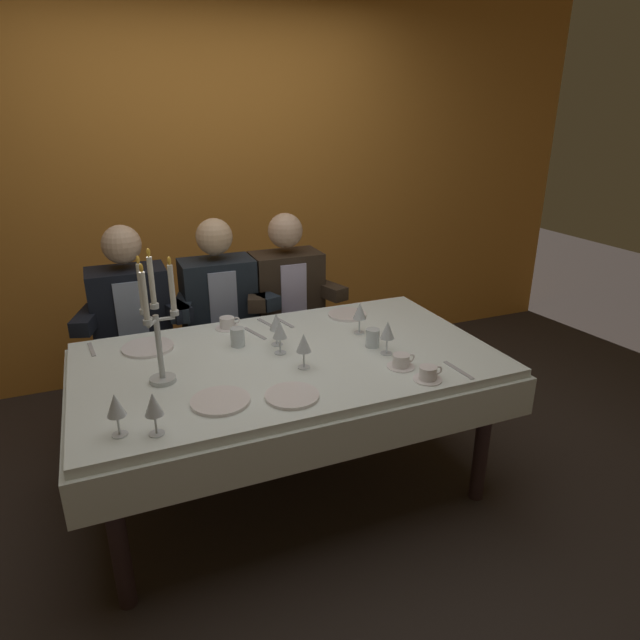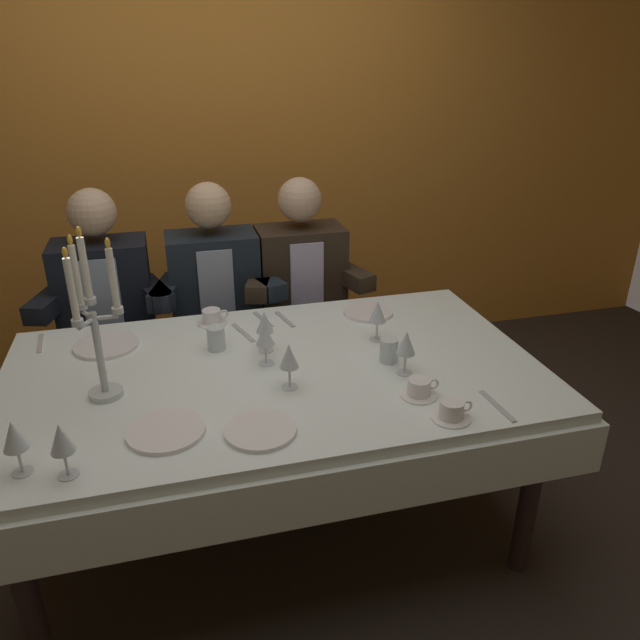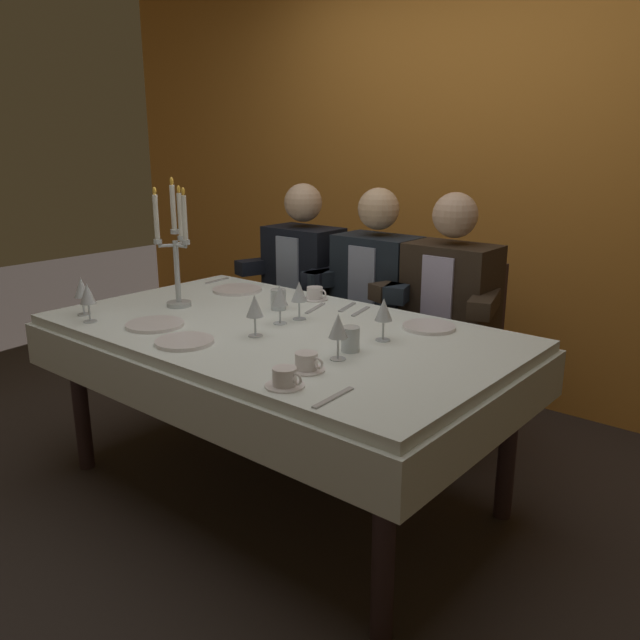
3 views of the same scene
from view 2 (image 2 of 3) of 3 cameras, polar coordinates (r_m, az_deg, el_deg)
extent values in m
plane|color=#302824|center=(2.61, -3.82, -18.91)|extent=(12.00, 12.00, 0.00)
cube|color=orange|center=(3.58, -9.91, 16.96)|extent=(6.00, 0.12, 2.70)
cube|color=white|center=(2.18, -4.34, -5.01)|extent=(1.90, 1.10, 0.04)
cube|color=white|center=(2.24, -4.25, -7.47)|extent=(1.94, 1.14, 0.18)
cylinder|color=#302125|center=(2.10, -26.09, -21.98)|extent=(0.07, 0.07, 0.70)
cylinder|color=#302125|center=(2.35, 19.28, -15.12)|extent=(0.07, 0.07, 0.70)
cylinder|color=#302125|center=(2.77, -23.24, -9.25)|extent=(0.07, 0.07, 0.70)
cylinder|color=#302125|center=(2.95, 10.33, -5.23)|extent=(0.07, 0.07, 0.70)
cylinder|color=silver|center=(2.12, -19.60, -6.53)|extent=(0.11, 0.11, 0.02)
cylinder|color=silver|center=(2.05, -20.18, -2.92)|extent=(0.02, 0.02, 0.28)
cylinder|color=silver|center=(1.98, -20.92, 1.72)|extent=(0.04, 0.04, 0.02)
cylinder|color=white|center=(1.95, -21.38, 4.59)|extent=(0.02, 0.02, 0.19)
ellipsoid|color=yellow|center=(1.91, -21.89, 7.75)|extent=(0.02, 0.02, 0.03)
cylinder|color=silver|center=(2.00, -19.61, 0.25)|extent=(0.07, 0.01, 0.01)
cylinder|color=silver|center=(1.99, -18.62, 0.89)|extent=(0.04, 0.04, 0.02)
cylinder|color=white|center=(1.95, -19.03, 3.73)|extent=(0.02, 0.02, 0.19)
ellipsoid|color=yellow|center=(1.92, -19.48, 6.88)|extent=(0.02, 0.02, 0.03)
cylinder|color=silver|center=(2.04, -21.12, 0.44)|extent=(0.05, 0.07, 0.01)
cylinder|color=silver|center=(2.06, -21.65, 1.25)|extent=(0.04, 0.04, 0.02)
cylinder|color=white|center=(2.02, -22.10, 3.99)|extent=(0.02, 0.02, 0.19)
ellipsoid|color=yellow|center=(1.99, -22.61, 7.03)|extent=(0.02, 0.02, 0.03)
cylinder|color=silver|center=(1.98, -21.27, -0.30)|extent=(0.05, 0.07, 0.01)
cylinder|color=silver|center=(1.94, -21.98, -0.20)|extent=(0.04, 0.04, 0.02)
cylinder|color=white|center=(1.90, -22.47, 2.69)|extent=(0.02, 0.02, 0.19)
ellipsoid|color=yellow|center=(1.87, -23.02, 5.90)|extent=(0.02, 0.02, 0.03)
cylinder|color=white|center=(2.61, 4.57, 0.74)|extent=(0.21, 0.21, 0.01)
cylinder|color=white|center=(2.46, -19.58, -2.23)|extent=(0.24, 0.24, 0.01)
cylinder|color=white|center=(1.88, -14.40, -10.13)|extent=(0.23, 0.23, 0.01)
cylinder|color=white|center=(1.84, -5.67, -10.33)|extent=(0.22, 0.22, 0.01)
cylinder|color=silver|center=(2.38, 5.37, -1.83)|extent=(0.06, 0.06, 0.00)
cylinder|color=silver|center=(2.37, 5.40, -0.97)|extent=(0.01, 0.01, 0.07)
cone|color=silver|center=(2.33, 5.48, 0.81)|extent=(0.07, 0.07, 0.08)
cylinder|color=maroon|center=(2.34, 5.46, 0.26)|extent=(0.04, 0.04, 0.03)
cylinder|color=silver|center=(2.05, -2.89, -6.35)|extent=(0.06, 0.06, 0.00)
cylinder|color=silver|center=(2.03, -2.91, -5.39)|extent=(0.01, 0.01, 0.07)
cone|color=silver|center=(1.99, -2.96, -3.39)|extent=(0.07, 0.07, 0.08)
cylinder|color=maroon|center=(2.01, -2.94, -4.01)|extent=(0.04, 0.04, 0.03)
cylinder|color=silver|center=(2.15, 7.99, -4.98)|extent=(0.06, 0.06, 0.00)
cylinder|color=silver|center=(2.14, 8.05, -4.05)|extent=(0.01, 0.01, 0.07)
cone|color=silver|center=(2.10, 8.18, -2.13)|extent=(0.07, 0.07, 0.08)
cylinder|color=#E0D172|center=(2.11, 8.14, -2.72)|extent=(0.04, 0.04, 0.03)
cylinder|color=silver|center=(2.30, -5.15, -2.87)|extent=(0.06, 0.06, 0.00)
cylinder|color=silver|center=(2.28, -5.19, -1.99)|extent=(0.01, 0.01, 0.07)
cone|color=silver|center=(2.24, -5.27, -0.15)|extent=(0.07, 0.07, 0.08)
cylinder|color=#E0D172|center=(2.25, -5.24, -0.72)|extent=(0.04, 0.04, 0.03)
cylinder|color=silver|center=(1.86, -26.32, -12.77)|extent=(0.06, 0.06, 0.00)
cylinder|color=silver|center=(1.84, -26.55, -11.78)|extent=(0.01, 0.01, 0.07)
cone|color=silver|center=(1.80, -27.03, -9.70)|extent=(0.07, 0.07, 0.08)
cylinder|color=maroon|center=(1.81, -26.88, -10.35)|extent=(0.04, 0.04, 0.03)
cylinder|color=silver|center=(1.80, -22.70, -13.37)|extent=(0.06, 0.06, 0.00)
cylinder|color=silver|center=(1.78, -22.91, -12.35)|extent=(0.01, 0.01, 0.07)
cone|color=silver|center=(1.74, -23.34, -10.21)|extent=(0.07, 0.07, 0.08)
cylinder|color=#E0D172|center=(1.75, -23.21, -10.88)|extent=(0.04, 0.04, 0.03)
cylinder|color=silver|center=(2.21, -5.11, -4.07)|extent=(0.06, 0.06, 0.00)
cylinder|color=silver|center=(2.19, -5.15, -3.16)|extent=(0.01, 0.01, 0.07)
cone|color=silver|center=(2.15, -5.23, -1.27)|extent=(0.07, 0.07, 0.08)
cylinder|color=#E0D172|center=(2.16, -5.21, -1.86)|extent=(0.04, 0.04, 0.03)
cylinder|color=silver|center=(2.31, -9.82, -1.72)|extent=(0.07, 0.07, 0.09)
cylinder|color=silver|center=(2.21, 6.55, -2.86)|extent=(0.07, 0.07, 0.09)
cylinder|color=white|center=(1.93, 12.27, -9.02)|extent=(0.12, 0.12, 0.01)
cylinder|color=white|center=(1.92, 12.35, -8.26)|extent=(0.08, 0.08, 0.05)
torus|color=white|center=(1.94, 13.69, -7.94)|extent=(0.04, 0.01, 0.04)
cylinder|color=white|center=(2.03, 9.30, -7.00)|extent=(0.12, 0.12, 0.01)
cylinder|color=white|center=(2.01, 9.36, -6.26)|extent=(0.08, 0.08, 0.05)
torus|color=white|center=(2.03, 10.67, -5.99)|extent=(0.04, 0.01, 0.04)
cylinder|color=white|center=(2.55, -10.18, -0.25)|extent=(0.12, 0.12, 0.01)
cylinder|color=white|center=(2.54, -10.23, 0.37)|extent=(0.08, 0.08, 0.05)
torus|color=white|center=(2.54, -9.11, 0.55)|extent=(0.04, 0.01, 0.04)
cube|color=#B7B7BC|center=(2.03, 16.43, -7.82)|extent=(0.03, 0.19, 0.01)
cube|color=#B7B7BC|center=(2.55, -3.35, 0.08)|extent=(0.06, 0.17, 0.01)
cube|color=#B7B7BC|center=(2.55, -5.43, 0.05)|extent=(0.06, 0.17, 0.01)
cube|color=#B7B7BC|center=(2.44, -7.28, -1.19)|extent=(0.07, 0.19, 0.01)
cube|color=#B7B7BC|center=(2.58, -24.99, -2.01)|extent=(0.03, 0.17, 0.01)
cylinder|color=#302125|center=(3.06, -21.85, -8.69)|extent=(0.04, 0.04, 0.42)
cylinder|color=#302125|center=(3.02, -15.06, -8.06)|extent=(0.04, 0.04, 0.42)
cylinder|color=#302125|center=(3.37, -21.30, -5.43)|extent=(0.04, 0.04, 0.42)
cylinder|color=#302125|center=(3.34, -15.17, -4.83)|extent=(0.04, 0.04, 0.42)
cube|color=#302125|center=(3.08, -18.91, -3.01)|extent=(0.42, 0.42, 0.04)
cube|color=#302125|center=(3.16, -19.34, 2.40)|extent=(0.38, 0.04, 0.44)
cube|color=black|center=(2.97, -19.66, 1.97)|extent=(0.42, 0.26, 0.54)
cube|color=#8996B0|center=(2.83, -19.89, 1.53)|extent=(0.16, 0.01, 0.40)
sphere|color=#CFAA89|center=(2.85, -20.80, 9.52)|extent=(0.21, 0.21, 0.21)
cube|color=black|center=(2.89, -24.19, 1.50)|extent=(0.19, 0.34, 0.08)
cube|color=black|center=(2.85, -15.50, 2.46)|extent=(0.19, 0.34, 0.08)
cylinder|color=#302125|center=(3.02, -12.33, -7.78)|extent=(0.04, 0.04, 0.42)
cylinder|color=#302125|center=(3.05, -5.53, -7.00)|extent=(0.04, 0.04, 0.42)
cylinder|color=#302125|center=(3.33, -12.71, -4.57)|extent=(0.04, 0.04, 0.42)
cylinder|color=#302125|center=(3.36, -6.57, -3.90)|extent=(0.04, 0.04, 0.42)
cube|color=#302125|center=(3.08, -9.57, -2.03)|extent=(0.42, 0.42, 0.04)
cube|color=#302125|center=(3.16, -10.24, 3.37)|extent=(0.38, 0.04, 0.44)
cube|color=black|center=(2.96, -9.96, 3.01)|extent=(0.42, 0.26, 0.54)
cube|color=#9199B3|center=(2.82, -9.73, 2.62)|extent=(0.16, 0.01, 0.40)
sphere|color=#D6AF88|center=(2.84, -10.55, 10.64)|extent=(0.21, 0.21, 0.21)
cube|color=black|center=(2.85, -14.22, 2.59)|extent=(0.19, 0.34, 0.08)
cube|color=black|center=(2.88, -5.46, 3.49)|extent=(0.19, 0.34, 0.08)
cylinder|color=#302125|center=(3.06, -4.24, -6.84)|extent=(0.04, 0.04, 0.42)
cylinder|color=#302125|center=(3.13, 2.28, -5.98)|extent=(0.04, 0.04, 0.42)
cylinder|color=#302125|center=(3.36, -5.41, -3.76)|extent=(0.04, 0.04, 0.42)
cylinder|color=#302125|center=(3.43, 0.53, -3.05)|extent=(0.04, 0.04, 0.42)
cube|color=#302125|center=(3.13, -1.76, -1.17)|extent=(0.42, 0.42, 0.04)
cube|color=#302125|center=(3.21, -2.59, 4.12)|extent=(0.38, 0.04, 0.44)
cube|color=#2E2319|center=(3.02, -1.83, 3.81)|extent=(0.42, 0.26, 0.54)
cube|color=#B9B0D3|center=(2.89, -1.23, 3.46)|extent=(0.16, 0.01, 0.40)
sphere|color=#D2A98B|center=(2.90, -1.94, 11.31)|extent=(0.21, 0.21, 0.21)
cube|color=#2E2319|center=(2.88, -5.67, 3.47)|extent=(0.19, 0.34, 0.08)
cube|color=#2E2319|center=(2.97, 2.75, 4.25)|extent=(0.19, 0.34, 0.08)
camera|label=1|loc=(0.54, -140.62, -16.19)|focal=30.77mm
camera|label=3|loc=(2.09, 71.35, -1.06)|focal=36.20mm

